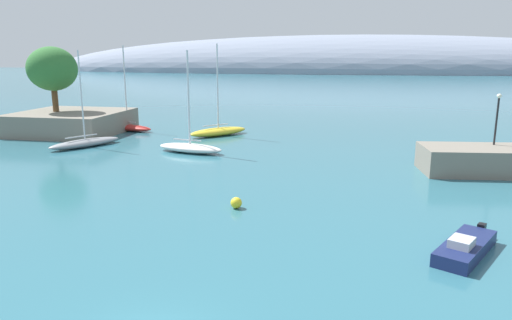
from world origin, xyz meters
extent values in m
cube|color=gray|center=(-26.81, 38.96, 1.28)|extent=(12.11, 11.48, 2.57)
cylinder|color=brown|center=(-28.58, 38.74, 3.88)|extent=(0.69, 0.69, 2.64)
ellipsoid|color=#337033|center=(-28.58, 38.74, 7.65)|extent=(5.77, 5.77, 5.19)
ellipsoid|color=gray|center=(5.12, 253.33, 0.00)|extent=(352.88, 77.35, 39.50)
ellipsoid|color=gray|center=(-20.36, 31.05, 0.40)|extent=(5.46, 7.62, 0.80)
cylinder|color=silver|center=(-20.36, 31.05, 5.28)|extent=(0.15, 0.15, 8.95)
cube|color=silver|center=(-20.53, 30.75, 1.15)|extent=(1.82, 3.06, 0.10)
ellipsoid|color=yellow|center=(-8.73, 40.33, 0.47)|extent=(6.62, 7.01, 0.94)
cylinder|color=silver|center=(-8.73, 40.33, 5.73)|extent=(0.17, 0.17, 9.58)
cube|color=silver|center=(-8.95, 40.08, 1.29)|extent=(2.35, 2.58, 0.10)
ellipsoid|color=red|center=(-20.92, 41.84, 0.39)|extent=(7.67, 4.20, 0.77)
cylinder|color=silver|center=(-20.92, 41.84, 5.58)|extent=(0.16, 0.16, 9.62)
cube|color=silver|center=(-21.24, 41.94, 1.12)|extent=(3.21, 1.13, 0.10)
ellipsoid|color=white|center=(-8.81, 30.42, 0.43)|extent=(7.14, 3.62, 0.86)
cylinder|color=silver|center=(-8.81, 30.42, 5.28)|extent=(0.17, 0.17, 8.84)
cube|color=silver|center=(-9.11, 30.49, 1.21)|extent=(3.02, 0.77, 0.10)
cube|color=navy|center=(11.87, 10.14, 0.32)|extent=(3.74, 5.06, 0.64)
cube|color=black|center=(13.16, 12.51, 0.48)|extent=(0.53, 0.56, 0.58)
cube|color=#B2B7C1|center=(11.51, 9.49, 0.84)|extent=(1.40, 1.49, 0.40)
sphere|color=yellow|center=(-0.43, 14.72, 0.35)|extent=(0.71, 0.71, 0.71)
cylinder|color=black|center=(17.91, 28.48, 4.00)|extent=(0.16, 0.16, 3.79)
sphere|color=#EAEACC|center=(17.91, 28.48, 6.07)|extent=(0.36, 0.36, 0.36)
camera|label=1|loc=(6.12, -12.24, 9.30)|focal=32.98mm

